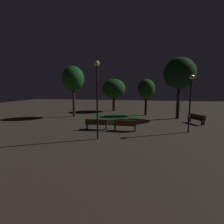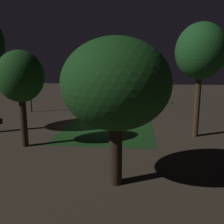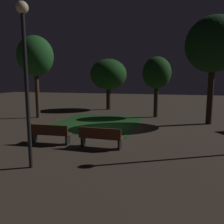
# 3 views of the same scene
# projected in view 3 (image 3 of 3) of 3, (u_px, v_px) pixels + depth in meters

# --- Properties ---
(ground_plane) EXTENTS (60.00, 60.00, 0.00)m
(ground_plane) POSITION_uv_depth(u_px,v_px,m) (102.00, 127.00, 13.11)
(ground_plane) COLOR #3D3328
(grass_lawn) EXTENTS (5.33, 6.43, 0.01)m
(grass_lawn) POSITION_uv_depth(u_px,v_px,m) (96.00, 123.00, 14.35)
(grass_lawn) COLOR #194219
(grass_lawn) RESTS_ON ground
(bench_front_left) EXTENTS (1.82, 0.58, 0.88)m
(bench_front_left) POSITION_uv_depth(u_px,v_px,m) (50.00, 133.00, 9.70)
(bench_front_left) COLOR #512D19
(bench_front_left) RESTS_ON ground
(bench_lawn_edge) EXTENTS (1.81, 0.50, 0.88)m
(bench_lawn_edge) POSITION_uv_depth(u_px,v_px,m) (100.00, 137.00, 9.09)
(bench_lawn_edge) COLOR brown
(bench_lawn_edge) RESTS_ON ground
(tree_left_canopy) EXTENTS (2.10, 2.10, 4.46)m
(tree_left_canopy) POSITION_uv_depth(u_px,v_px,m) (157.00, 73.00, 16.21)
(tree_left_canopy) COLOR #2D2116
(tree_left_canopy) RESTS_ON ground
(tree_near_wall) EXTENTS (2.55, 2.55, 5.89)m
(tree_near_wall) POSITION_uv_depth(u_px,v_px,m) (35.00, 57.00, 15.81)
(tree_near_wall) COLOR #423021
(tree_near_wall) RESTS_ON ground
(tree_back_left) EXTENTS (3.36, 3.36, 4.68)m
(tree_back_left) POSITION_uv_depth(u_px,v_px,m) (108.00, 75.00, 20.45)
(tree_back_left) COLOR #2D2116
(tree_back_left) RESTS_ON ground
(tree_tall_center) EXTENTS (3.35, 3.35, 6.61)m
(tree_tall_center) POSITION_uv_depth(u_px,v_px,m) (213.00, 45.00, 13.41)
(tree_tall_center) COLOR #2D2116
(tree_tall_center) RESTS_ON ground
(lamp_post_plaza_west) EXTENTS (0.36, 0.36, 5.08)m
(lamp_post_plaza_west) POSITION_uv_depth(u_px,v_px,m) (25.00, 60.00, 6.66)
(lamp_post_plaza_west) COLOR black
(lamp_post_plaza_west) RESTS_ON ground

